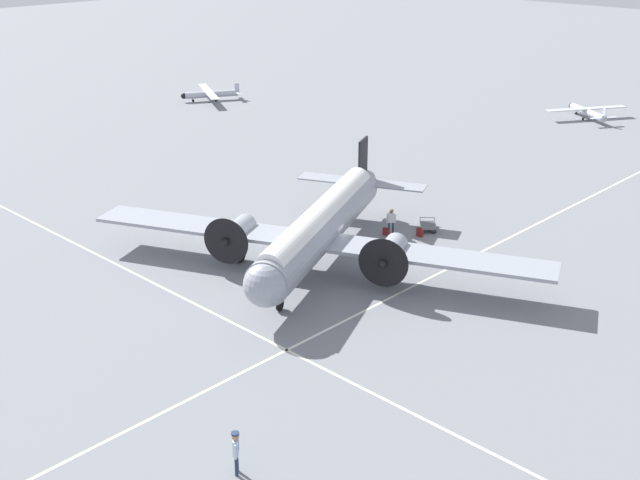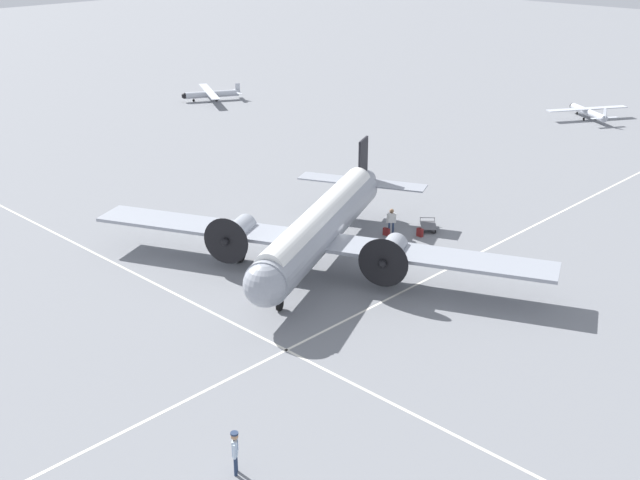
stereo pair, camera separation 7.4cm
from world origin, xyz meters
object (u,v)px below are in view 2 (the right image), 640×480
at_px(crew_foreground, 235,448).
at_px(light_aircraft_distant, 210,94).
at_px(passenger_boarding, 391,219).
at_px(suitcase_near_door, 386,232).
at_px(baggage_cart, 428,226).
at_px(airliner_main, 318,229).
at_px(light_aircraft_taxiing, 587,112).
at_px(suitcase_upright_spare, 420,232).

xyz_separation_m(crew_foreground, light_aircraft_distant, (51.83, -40.49, -0.38)).
bearing_deg(passenger_boarding, suitcase_near_door, 24.64).
distance_m(passenger_boarding, baggage_cart, 2.86).
bearing_deg(crew_foreground, suitcase_near_door, 162.51).
relative_size(airliner_main, light_aircraft_distant, 3.15).
bearing_deg(light_aircraft_taxiing, suitcase_upright_spare, 133.33).
bearing_deg(light_aircraft_taxiing, suitcase_near_door, 130.57).
xyz_separation_m(passenger_boarding, light_aircraft_distant, (40.64, -17.64, -0.34)).
relative_size(crew_foreground, light_aircraft_taxiing, 0.23).
xyz_separation_m(airliner_main, crew_foreground, (-11.06, 15.83, -1.29)).
distance_m(airliner_main, light_aircraft_distant, 47.68).
bearing_deg(light_aircraft_taxiing, crew_foreground, 137.65).
distance_m(baggage_cart, light_aircraft_taxiing, 37.21).
xyz_separation_m(light_aircraft_distant, light_aircraft_taxiing, (-34.70, -21.35, -0.01)).
relative_size(crew_foreground, suitcase_upright_spare, 3.09).
bearing_deg(baggage_cart, passenger_boarding, -67.27).
distance_m(light_aircraft_distant, light_aircraft_taxiing, 40.74).
xyz_separation_m(suitcase_near_door, light_aircraft_taxiing, (5.80, -39.29, 0.51)).
distance_m(passenger_boarding, suitcase_upright_spare, 2.06).
bearing_deg(suitcase_near_door, light_aircraft_taxiing, -81.60).
height_order(suitcase_near_door, suitcase_upright_spare, suitcase_upright_spare).
bearing_deg(light_aircraft_distant, airliner_main, 87.70).
height_order(passenger_boarding, suitcase_upright_spare, passenger_boarding).
distance_m(baggage_cart, light_aircraft_distant, 44.49).
xyz_separation_m(passenger_boarding, suitcase_near_door, (0.13, 0.31, -0.85)).
height_order(crew_foreground, suitcase_upright_spare, crew_foreground).
distance_m(airliner_main, suitcase_upright_spare, 8.50).
relative_size(airliner_main, baggage_cart, 13.41).
bearing_deg(light_aircraft_distant, suitcase_near_door, 94.98).
height_order(crew_foreground, passenger_boarding, crew_foreground).
xyz_separation_m(suitcase_near_door, light_aircraft_distant, (40.50, -17.95, 0.52)).
distance_m(crew_foreground, light_aircraft_distant, 65.77).
xyz_separation_m(crew_foreground, suitcase_near_door, (11.33, -22.55, -0.90)).
height_order(airliner_main, crew_foreground, airliner_main).
bearing_deg(airliner_main, passenger_boarding, 156.55).
distance_m(passenger_boarding, light_aircraft_taxiing, 39.44).
bearing_deg(light_aircraft_taxiing, light_aircraft_distant, 63.77).
relative_size(suitcase_upright_spare, baggage_cart, 0.30).
xyz_separation_m(suitcase_upright_spare, baggage_cart, (0.36, -1.39, -0.01)).
bearing_deg(suitcase_upright_spare, suitcase_near_door, 39.49).
relative_size(passenger_boarding, suitcase_upright_spare, 3.05).
bearing_deg(suitcase_near_door, crew_foreground, 116.67).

